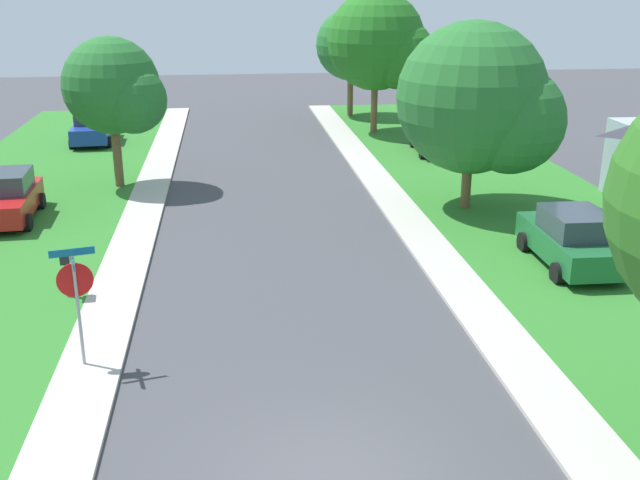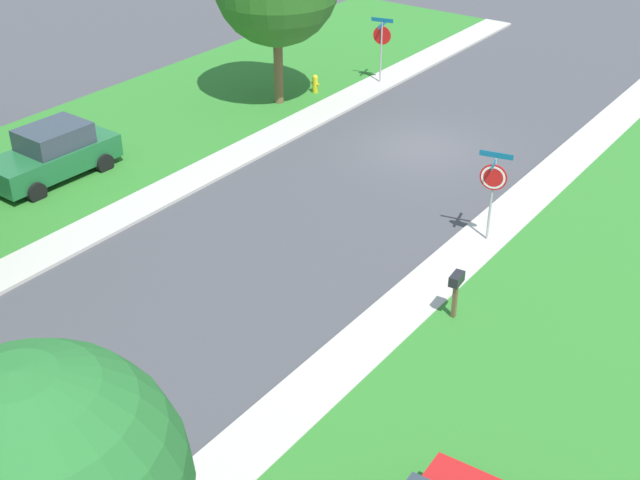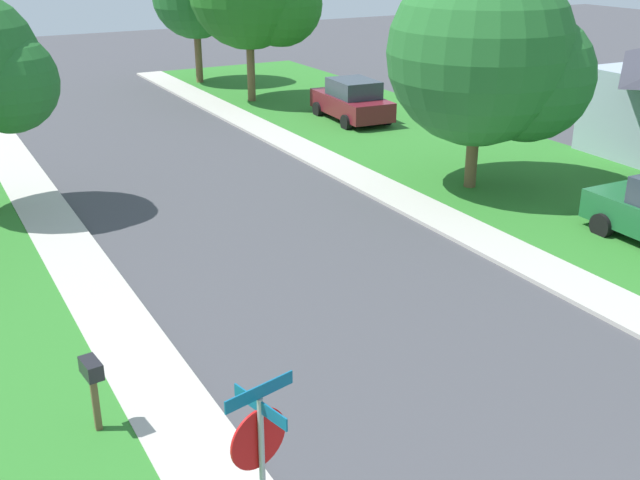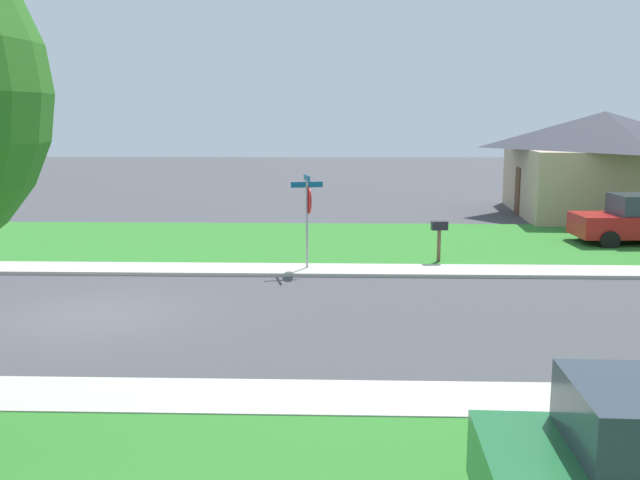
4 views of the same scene
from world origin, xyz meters
name	(u,v)px [view 4 (image 4 of 4)]	position (x,y,z in m)	size (l,w,h in m)	color
ground_plane	(94,316)	(0.00, 0.00, 0.00)	(120.00, 120.00, 0.00)	#424247
sidewalk_west	(568,272)	(-4.70, 12.00, 0.05)	(1.40, 56.00, 0.10)	#B7B2A8
lawn_west	(526,243)	(-9.40, 12.00, 0.04)	(8.00, 56.00, 0.08)	#2D7528
stop_sign_far_corner	(308,206)	(-4.83, 4.59, 1.89)	(0.90, 0.90, 2.77)	#9E9EA3
car_red_near_corner	(640,220)	(-9.30, 15.83, 0.87)	(2.21, 4.39, 1.76)	red
house_left_setback	(602,162)	(-16.79, 17.11, 2.38)	(9.45, 8.32, 4.60)	tan
mailbox	(439,231)	(-5.86, 8.49, 1.01)	(0.29, 0.50, 1.31)	brown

